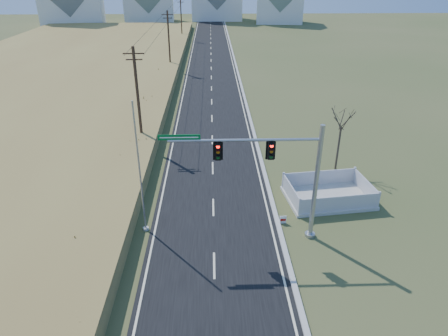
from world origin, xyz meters
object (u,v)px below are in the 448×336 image
fence_enclosure (328,196)px  bare_tree (342,118)px  open_sign (283,220)px  traffic_signal_mast (285,172)px  flagpole (141,183)px

fence_enclosure → bare_tree: bare_tree is taller
open_sign → bare_tree: 10.33m
traffic_signal_mast → fence_enclosure: (4.13, 4.29, -4.22)m
flagpole → open_sign: bearing=2.7°
fence_enclosure → flagpole: (-12.50, -3.31, 3.11)m
flagpole → bare_tree: 16.53m
flagpole → bare_tree: size_ratio=1.54×
open_sign → bare_tree: bearing=50.9°
fence_enclosure → flagpole: bearing=-172.3°
traffic_signal_mast → open_sign: size_ratio=16.79×
fence_enclosure → bare_tree: 6.57m
fence_enclosure → open_sign: fence_enclosure is taller
fence_enclosure → flagpole: 13.30m
open_sign → bare_tree: (5.61, 7.62, 4.14)m
traffic_signal_mast → bare_tree: size_ratio=1.67×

